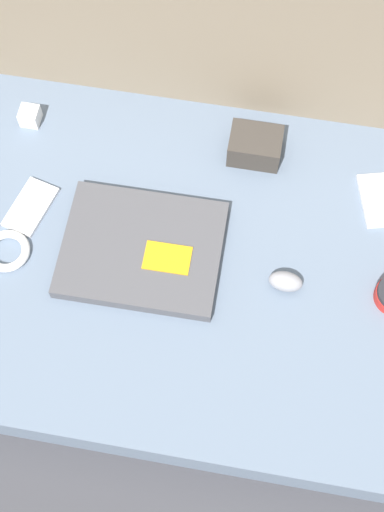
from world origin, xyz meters
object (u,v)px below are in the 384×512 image
object	(u,v)px
phone_silver	(376,200)
camera_pouch	(255,146)
laptop	(142,251)
computer_mouse	(286,281)
phone_black	(31,207)
charger_brick	(30,116)

from	to	relation	value
phone_silver	camera_pouch	distance (m)	0.27
phone_silver	camera_pouch	bearing A→B (deg)	149.95
phone_silver	camera_pouch	xyz separation A→B (m)	(-0.26, 0.07, 0.03)
laptop	phone_silver	bearing A→B (deg)	23.45
computer_mouse	camera_pouch	xyz separation A→B (m)	(-0.10, 0.29, 0.01)
laptop	phone_black	size ratio (longest dim) A/B	2.34
laptop	computer_mouse	world-z (taller)	computer_mouse
computer_mouse	camera_pouch	bearing A→B (deg)	112.05
computer_mouse	phone_black	xyz separation A→B (m)	(-0.53, 0.08, -0.01)
computer_mouse	camera_pouch	distance (m)	0.30
laptop	computer_mouse	size ratio (longest dim) A/B	4.63
phone_black	charger_brick	world-z (taller)	charger_brick
computer_mouse	charger_brick	bearing A→B (deg)	156.82
computer_mouse	phone_black	size ratio (longest dim) A/B	0.51
computer_mouse	phone_silver	xyz separation A→B (m)	(0.16, 0.22, -0.01)
computer_mouse	laptop	bearing A→B (deg)	179.55
laptop	camera_pouch	xyz separation A→B (m)	(0.19, 0.27, 0.02)
phone_silver	phone_black	xyz separation A→B (m)	(-0.69, -0.14, 0.00)
camera_pouch	phone_black	bearing A→B (deg)	-154.20
phone_silver	phone_black	bearing A→B (deg)	176.36
computer_mouse	camera_pouch	size ratio (longest dim) A/B	0.63
laptop	charger_brick	world-z (taller)	charger_brick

